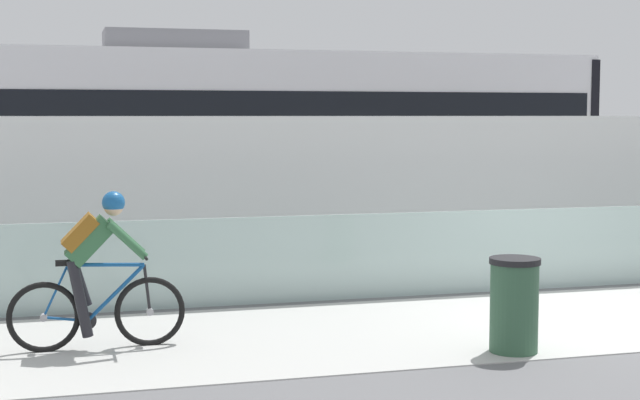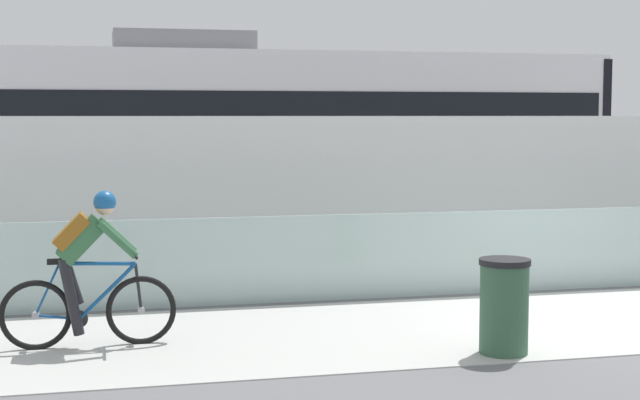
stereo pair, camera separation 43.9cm
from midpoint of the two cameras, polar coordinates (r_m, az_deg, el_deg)
ground_plane at (r=11.64m, az=17.35°, el=-6.87°), size 200.00×200.00×0.00m
bike_path_deck at (r=11.64m, az=17.35°, el=-6.84°), size 32.00×3.20×0.01m
glass_parapet at (r=13.14m, az=13.28°, el=-2.97°), size 32.00×0.05×1.10m
concrete_barrier_wall at (r=14.70m, az=10.18°, el=0.39°), size 32.00×0.36×2.36m
tram_rail_near at (r=17.11m, az=6.78°, el=-2.86°), size 32.00×0.08×0.01m
tram_rail_far at (r=18.45m, az=5.24°, el=-2.27°), size 32.00×0.08×0.01m
tram at (r=17.04m, az=-0.78°, el=3.51°), size 11.06×2.54×3.81m
cyclist_on_bike at (r=9.89m, az=-12.60°, el=-4.15°), size 1.77×0.58×1.61m
trash_bin at (r=9.65m, az=12.30°, el=-6.28°), size 0.51×0.51×0.96m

